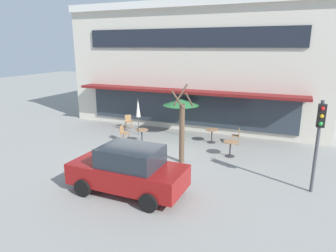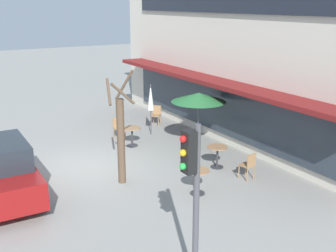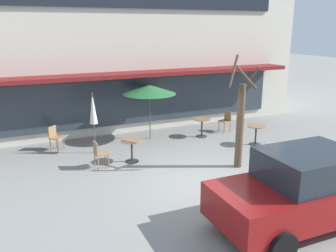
{
  "view_description": "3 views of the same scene",
  "coord_description": "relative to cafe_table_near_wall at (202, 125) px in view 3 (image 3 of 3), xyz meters",
  "views": [
    {
      "loc": [
        6.09,
        -11.37,
        5.16
      ],
      "look_at": [
        0.25,
        2.56,
        1.13
      ],
      "focal_mm": 32.0,
      "sensor_mm": 36.0,
      "label": 1
    },
    {
      "loc": [
        13.0,
        -4.26,
        5.49
      ],
      "look_at": [
        0.36,
        3.25,
        1.16
      ],
      "focal_mm": 45.0,
      "sensor_mm": 36.0,
      "label": 2
    },
    {
      "loc": [
        -4.85,
        -8.13,
        4.38
      ],
      "look_at": [
        0.16,
        2.96,
        0.99
      ],
      "focal_mm": 38.0,
      "sensor_mm": 36.0,
      "label": 3
    }
  ],
  "objects": [
    {
      "name": "street_tree",
      "position": [
        -0.54,
        -3.34,
        1.02
      ],
      "size": [
        0.89,
        0.91,
        3.56
      ],
      "color": "brown",
      "rests_on": "ground"
    },
    {
      "name": "cafe_table_near_wall",
      "position": [
        0.0,
        0.0,
        0.0
      ],
      "size": [
        0.7,
        0.7,
        0.76
      ],
      "color": "#333338",
      "rests_on": "ground"
    },
    {
      "name": "ground_plane",
      "position": [
        -2.21,
        -4.12,
        -0.52
      ],
      "size": [
        80.0,
        80.0,
        0.0
      ],
      "primitive_type": "plane",
      "color": "gray"
    },
    {
      "name": "cafe_chair_1",
      "position": [
        -5.73,
        0.8,
        0.01
      ],
      "size": [
        0.57,
        0.57,
        0.89
      ],
      "color": "#9E754C",
      "rests_on": "ground"
    },
    {
      "name": "building_facade",
      "position": [
        -2.21,
        5.85,
        3.4
      ],
      "size": [
        16.62,
        9.1,
        7.84
      ],
      "color": "beige",
      "rests_on": "ground"
    },
    {
      "name": "parked_sedan",
      "position": [
        -1.28,
        -6.86,
        0.36
      ],
      "size": [
        4.22,
        2.06,
        1.76
      ],
      "color": "maroon",
      "rests_on": "ground"
    },
    {
      "name": "cafe_chair_2",
      "position": [
        -4.67,
        -1.59,
        0.01
      ],
      "size": [
        0.43,
        0.43,
        0.89
      ],
      "color": "#9E754C",
      "rests_on": "ground"
    },
    {
      "name": "cafe_table_streetside",
      "position": [
        -3.54,
        -1.51,
        0.0
      ],
      "size": [
        0.7,
        0.7,
        0.76
      ],
      "color": "#333338",
      "rests_on": "ground"
    },
    {
      "name": "patio_umbrella_green_folded",
      "position": [
        -2.05,
        0.6,
        1.51
      ],
      "size": [
        2.1,
        2.1,
        2.2
      ],
      "color": "#4C4C51",
      "rests_on": "ground"
    },
    {
      "name": "cafe_table_by_tree",
      "position": [
        1.37,
        -1.76,
        0.0
      ],
      "size": [
        0.7,
        0.7,
        0.76
      ],
      "color": "#333338",
      "rests_on": "ground"
    },
    {
      "name": "patio_umbrella_cream_folded",
      "position": [
        -4.47,
        -0.16,
        1.11
      ],
      "size": [
        0.28,
        0.28,
        2.2
      ],
      "color": "#4C4C51",
      "rests_on": "ground"
    },
    {
      "name": "cafe_chair_0",
      "position": [
        1.33,
        0.24,
        0.01
      ],
      "size": [
        0.47,
        0.47,
        0.89
      ],
      "color": "#9E754C",
      "rests_on": "ground"
    }
  ]
}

